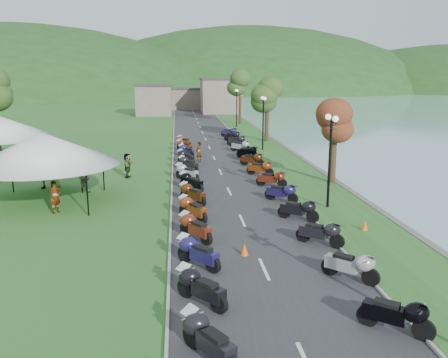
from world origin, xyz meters
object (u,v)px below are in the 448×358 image
object	(u,v)px
pedestrian_c	(43,188)
pedestrian_b	(85,192)
vendor_tent_main	(45,168)
pedestrian_a	(57,213)

from	to	relation	value
pedestrian_c	pedestrian_b	bearing A→B (deg)	48.13
vendor_tent_main	pedestrian_c	world-z (taller)	vendor_tent_main
pedestrian_b	pedestrian_c	size ratio (longest dim) A/B	0.83
pedestrian_a	pedestrian_c	size ratio (longest dim) A/B	0.89
vendor_tent_main	pedestrian_a	xyz separation A→B (m)	(0.98, -2.09, -2.00)
vendor_tent_main	pedestrian_b	world-z (taller)	vendor_tent_main
vendor_tent_main	pedestrian_a	distance (m)	3.05
vendor_tent_main	pedestrian_c	distance (m)	4.28
vendor_tent_main	pedestrian_a	bearing A→B (deg)	-64.91
pedestrian_a	vendor_tent_main	bearing A→B (deg)	59.40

